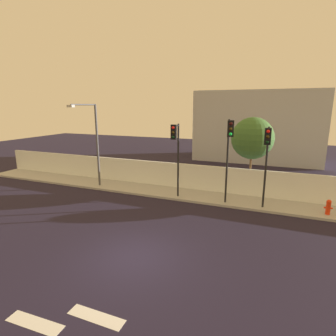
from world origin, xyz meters
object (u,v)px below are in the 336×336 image
object	(u,v)px
street_lamp_curbside	(93,138)
traffic_light_center	(267,151)
fire_hydrant	(328,207)
traffic_light_right	(229,145)
traffic_light_left	(176,145)
roadside_tree_leftmost	(252,138)

from	to	relation	value
street_lamp_curbside	traffic_light_center	bearing A→B (deg)	-1.94
street_lamp_curbside	fire_hydrant	xyz separation A→B (m)	(15.34, 0.25, -3.19)
traffic_light_right	traffic_light_left	bearing A→B (deg)	177.67
traffic_light_center	roadside_tree_leftmost	world-z (taller)	roadside_tree_leftmost
traffic_light_left	traffic_light_center	xyz separation A→B (m)	(5.38, -0.02, -0.03)
traffic_light_center	street_lamp_curbside	distance (m)	11.93
traffic_light_center	street_lamp_curbside	world-z (taller)	street_lamp_curbside
traffic_light_right	roadside_tree_leftmost	bearing A→B (deg)	76.74
traffic_light_center	roadside_tree_leftmost	bearing A→B (deg)	106.01
fire_hydrant	street_lamp_curbside	bearing A→B (deg)	-179.07
traffic_light_left	traffic_light_right	xyz separation A→B (m)	(3.30, -0.13, 0.24)
traffic_light_right	roadside_tree_leftmost	world-z (taller)	roadside_tree_leftmost
traffic_light_left	street_lamp_curbside	size ratio (longest dim) A/B	0.80
traffic_light_right	street_lamp_curbside	world-z (taller)	street_lamp_curbside
traffic_light_right	street_lamp_curbside	size ratio (longest dim) A/B	0.85
traffic_light_center	traffic_light_right	xyz separation A→B (m)	(-2.08, -0.11, 0.27)
traffic_light_right	roadside_tree_leftmost	distance (m)	4.15
fire_hydrant	roadside_tree_leftmost	world-z (taller)	roadside_tree_leftmost
street_lamp_curbside	roadside_tree_leftmost	xyz separation A→B (m)	(10.79, 3.52, 0.04)
traffic_light_left	street_lamp_curbside	distance (m)	6.55
traffic_light_left	fire_hydrant	size ratio (longest dim) A/B	5.59
fire_hydrant	roadside_tree_leftmost	size ratio (longest dim) A/B	0.16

